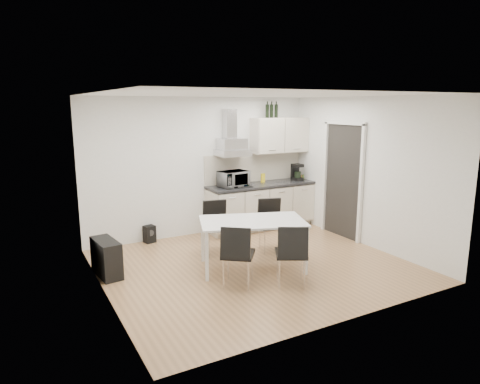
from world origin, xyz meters
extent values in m
plane|color=#AC8054|center=(0.00, 0.00, 0.00)|extent=(4.50, 4.50, 0.00)
cube|color=white|center=(0.00, 2.00, 1.30)|extent=(4.50, 0.10, 2.60)
cube|color=white|center=(0.00, -2.00, 1.30)|extent=(4.50, 0.10, 2.60)
cube|color=white|center=(-2.25, 0.00, 1.30)|extent=(0.10, 4.00, 2.60)
cube|color=white|center=(2.25, 0.00, 1.30)|extent=(0.10, 4.00, 2.60)
plane|color=white|center=(0.00, 0.00, 2.60)|extent=(4.50, 4.50, 0.00)
cube|color=white|center=(2.21, 0.55, 1.05)|extent=(0.08, 1.04, 2.10)
cube|color=beige|center=(1.15, 1.74, 0.05)|extent=(2.16, 0.52, 0.10)
cube|color=beige|center=(1.15, 1.70, 0.48)|extent=(2.20, 0.60, 0.76)
cube|color=#28282A|center=(1.15, 1.69, 0.90)|extent=(2.22, 0.64, 0.04)
cube|color=beige|center=(1.15, 1.99, 1.21)|extent=(2.20, 0.02, 0.58)
cube|color=beige|center=(1.65, 1.82, 1.85)|extent=(1.20, 0.35, 0.70)
cube|color=silver|center=(0.55, 1.78, 1.65)|extent=(0.60, 0.46, 0.30)
cube|color=silver|center=(0.55, 1.89, 2.10)|extent=(0.22, 0.20, 0.55)
imported|color=silver|center=(0.51, 1.68, 1.10)|extent=(0.58, 0.39, 0.37)
cube|color=yellow|center=(1.25, 1.80, 1.01)|extent=(0.08, 0.04, 0.18)
cylinder|color=brown|center=(2.08, 1.65, 0.98)|extent=(0.04, 0.04, 0.11)
cylinder|color=#4C6626|center=(2.14, 1.65, 0.98)|extent=(0.04, 0.04, 0.11)
cylinder|color=black|center=(1.35, 1.82, 2.36)|extent=(0.07, 0.07, 0.32)
cylinder|color=black|center=(1.45, 1.82, 2.36)|extent=(0.07, 0.07, 0.32)
cylinder|color=black|center=(1.56, 1.82, 2.36)|extent=(0.07, 0.07, 0.32)
cube|color=white|center=(-0.08, -0.05, 0.73)|extent=(1.76, 1.36, 0.03)
cube|color=white|center=(-0.89, -0.18, 0.36)|extent=(0.06, 0.06, 0.72)
cube|color=white|center=(0.47, -0.67, 0.36)|extent=(0.06, 0.06, 0.72)
cube|color=white|center=(-0.63, 0.56, 0.36)|extent=(0.06, 0.06, 0.72)
cube|color=white|center=(0.74, 0.07, 0.36)|extent=(0.06, 0.06, 0.72)
cube|color=black|center=(-2.10, 0.70, 0.27)|extent=(0.35, 0.67, 0.54)
cube|color=gold|center=(-1.96, 0.70, 0.46)|extent=(0.08, 0.58, 0.09)
cube|color=black|center=(-1.09, 1.90, 0.16)|extent=(0.22, 0.20, 0.31)
camera|label=1|loc=(-3.22, -5.40, 2.46)|focal=32.00mm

